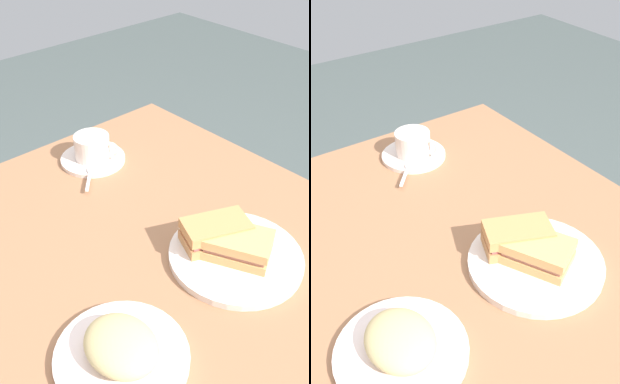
# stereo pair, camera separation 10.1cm
# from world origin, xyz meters

# --- Properties ---
(dining_table) EXTENTS (1.07, 0.84, 0.71)m
(dining_table) POSITION_xyz_m (0.00, 0.00, 0.61)
(dining_table) COLOR #986645
(dining_table) RESTS_ON ground_plane
(sandwich_plate) EXTENTS (0.25, 0.25, 0.01)m
(sandwich_plate) POSITION_xyz_m (-0.07, -0.09, 0.72)
(sandwich_plate) COLOR silver
(sandwich_plate) RESTS_ON dining_table
(sandwich_front) EXTENTS (0.14, 0.13, 0.05)m
(sandwich_front) POSITION_xyz_m (-0.07, -0.09, 0.75)
(sandwich_front) COLOR tan
(sandwich_front) RESTS_ON sandwich_plate
(sandwich_back) EXTENTS (0.12, 0.14, 0.05)m
(sandwich_back) POSITION_xyz_m (-0.02, -0.08, 0.75)
(sandwich_back) COLOR #BC804B
(sandwich_back) RESTS_ON sandwich_plate
(coffee_saucer) EXTENTS (0.16, 0.16, 0.01)m
(coffee_saucer) POSITION_xyz_m (0.39, -0.09, 0.72)
(coffee_saucer) COLOR silver
(coffee_saucer) RESTS_ON dining_table
(coffee_cup) EXTENTS (0.11, 0.09, 0.06)m
(coffee_cup) POSITION_xyz_m (0.39, -0.10, 0.75)
(coffee_cup) COLOR silver
(coffee_cup) RESTS_ON coffee_saucer
(spoon) EXTENTS (0.08, 0.07, 0.01)m
(spoon) POSITION_xyz_m (0.33, -0.04, 0.72)
(spoon) COLOR silver
(spoon) RESTS_ON coffee_saucer
(side_plate) EXTENTS (0.21, 0.21, 0.01)m
(side_plate) POSITION_xyz_m (-0.10, 0.21, 0.72)
(side_plate) COLOR silver
(side_plate) RESTS_ON dining_table
(side_food_pile) EXTENTS (0.12, 0.10, 0.04)m
(side_food_pile) POSITION_xyz_m (-0.10, 0.21, 0.75)
(side_food_pile) COLOR tan
(side_food_pile) RESTS_ON side_plate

